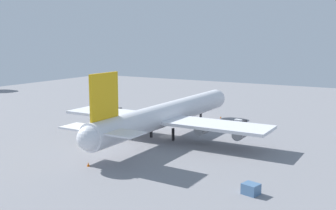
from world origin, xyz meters
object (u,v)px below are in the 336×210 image
object	(u,v)px
cargo_airplane	(167,114)
baggage_tug	(123,112)
safety_cone_nose	(221,117)
cargo_container_fore	(251,189)
maintenance_van	(240,123)
safety_cone_tail	(88,164)

from	to	relation	value
cargo_airplane	baggage_tug	xyz separation A→B (m)	(18.22, 27.08, -4.62)
cargo_airplane	safety_cone_nose	xyz separation A→B (m)	(29.19, -2.08, -5.43)
cargo_container_fore	safety_cone_nose	distance (m)	62.45
baggage_tug	maintenance_van	distance (m)	38.75
baggage_tug	safety_cone_nose	size ratio (longest dim) A/B	7.76
baggage_tug	cargo_airplane	bearing A→B (deg)	-123.93
safety_cone_nose	maintenance_van	bearing A→B (deg)	-132.76
baggage_tug	cargo_container_fore	distance (m)	73.00
maintenance_van	cargo_container_fore	xyz separation A→B (m)	(-46.64, -19.19, -0.25)
cargo_container_fore	safety_cone_tail	distance (m)	31.89
baggage_tug	maintenance_van	xyz separation A→B (m)	(2.16, -38.69, 0.02)
baggage_tug	maintenance_van	size ratio (longest dim) A/B	1.01
cargo_container_fore	safety_cone_tail	world-z (taller)	cargo_container_fore
maintenance_van	safety_cone_nose	distance (m)	13.01
cargo_airplane	maintenance_van	xyz separation A→B (m)	(20.38, -11.61, -4.61)
cargo_airplane	baggage_tug	size ratio (longest dim) A/B	13.14
baggage_tug	safety_cone_tail	world-z (taller)	baggage_tug
cargo_airplane	safety_cone_nose	world-z (taller)	cargo_airplane
safety_cone_tail	safety_cone_nose	bearing A→B (deg)	-3.09
cargo_container_fore	safety_cone_tail	size ratio (longest dim) A/B	3.50
baggage_tug	safety_cone_tail	xyz separation A→B (m)	(-46.53, -26.06, -0.70)
cargo_airplane	safety_cone_tail	bearing A→B (deg)	177.93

